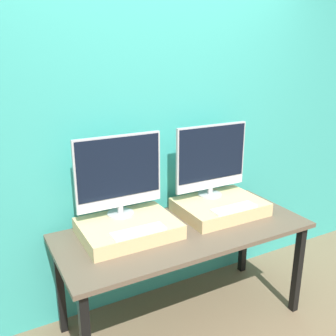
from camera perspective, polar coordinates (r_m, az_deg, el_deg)
name	(u,v)px	position (r m, az deg, el deg)	size (l,w,h in m)	color
wall_back	(154,132)	(2.70, -2.10, 5.47)	(8.00, 0.04, 2.60)	teal
workbench	(184,239)	(2.56, 2.45, -10.69)	(1.69, 0.72, 0.73)	brown
wooden_riser_left	(128,228)	(2.44, -6.07, -9.12)	(0.60, 0.45, 0.09)	#D6B77F
monitor_left	(119,174)	(2.42, -7.47, -0.93)	(0.58, 0.18, 0.54)	#B2B2B7
keyboard_left	(139,231)	(2.28, -4.51, -9.56)	(0.33, 0.11, 0.01)	silver
wooden_riser_right	(220,207)	(2.77, 7.88, -5.88)	(0.60, 0.45, 0.09)	#D6B77F
monitor_right	(211,159)	(2.75, 6.62, 1.34)	(0.58, 0.18, 0.54)	#B2B2B7
keyboard_right	(234,208)	(2.63, 10.04, -6.02)	(0.33, 0.11, 0.01)	silver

